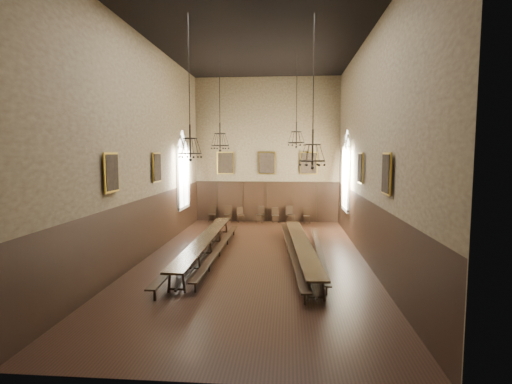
# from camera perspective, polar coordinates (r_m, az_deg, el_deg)

# --- Properties ---
(floor) EXTENTS (9.00, 18.00, 0.02)m
(floor) POSITION_cam_1_polar(r_m,az_deg,el_deg) (16.68, -0.20, -9.49)
(floor) COLOR black
(floor) RESTS_ON ground
(ceiling) EXTENTS (9.00, 18.00, 0.02)m
(ceiling) POSITION_cam_1_polar(r_m,az_deg,el_deg) (16.77, -0.22, 21.81)
(ceiling) COLOR black
(ceiling) RESTS_ON ground
(wall_back) EXTENTS (9.00, 0.02, 9.00)m
(wall_back) POSITION_cam_1_polar(r_m,az_deg,el_deg) (25.09, 1.56, 5.99)
(wall_back) COLOR #847451
(wall_back) RESTS_ON ground
(wall_front) EXTENTS (9.00, 0.02, 9.00)m
(wall_front) POSITION_cam_1_polar(r_m,az_deg,el_deg) (7.17, -6.42, 6.90)
(wall_front) COLOR #847451
(wall_front) RESTS_ON ground
(wall_left) EXTENTS (0.02, 18.00, 9.00)m
(wall_left) POSITION_cam_1_polar(r_m,az_deg,el_deg) (17.09, -15.54, 5.96)
(wall_left) COLOR #847451
(wall_left) RESTS_ON ground
(wall_right) EXTENTS (0.02, 18.00, 9.00)m
(wall_right) POSITION_cam_1_polar(r_m,az_deg,el_deg) (16.35, 15.83, 5.98)
(wall_right) COLOR #847451
(wall_right) RESTS_ON ground
(wainscot_panelling) EXTENTS (9.00, 18.00, 2.50)m
(wainscot_panelling) POSITION_cam_1_polar(r_m,az_deg,el_deg) (16.39, -0.21, -5.23)
(wainscot_panelling) COLOR black
(wainscot_panelling) RESTS_ON floor
(table_left) EXTENTS (0.80, 10.05, 0.78)m
(table_left) POSITION_cam_1_polar(r_m,az_deg,el_deg) (17.14, -7.23, -7.73)
(table_left) COLOR black
(table_left) RESTS_ON floor
(table_right) EXTENTS (1.32, 9.75, 0.76)m
(table_right) POSITION_cam_1_polar(r_m,az_deg,el_deg) (16.31, 6.51, -8.46)
(table_right) COLOR black
(table_right) RESTS_ON floor
(bench_left_outer) EXTENTS (0.50, 10.68, 0.48)m
(bench_left_outer) POSITION_cam_1_polar(r_m,az_deg,el_deg) (16.97, -9.12, -8.19)
(bench_left_outer) COLOR black
(bench_left_outer) RESTS_ON floor
(bench_left_inner) EXTENTS (0.29, 9.48, 0.43)m
(bench_left_inner) POSITION_cam_1_polar(r_m,az_deg,el_deg) (16.97, -5.24, -8.26)
(bench_left_inner) COLOR black
(bench_left_inner) RESTS_ON floor
(bench_right_inner) EXTENTS (1.07, 10.78, 0.49)m
(bench_right_inner) POSITION_cam_1_polar(r_m,az_deg,el_deg) (16.57, 5.12, -8.47)
(bench_right_inner) COLOR black
(bench_right_inner) RESTS_ON floor
(bench_right_outer) EXTENTS (0.47, 9.02, 0.41)m
(bench_right_outer) POSITION_cam_1_polar(r_m,az_deg,el_deg) (16.65, 9.02, -8.63)
(bench_right_outer) COLOR black
(bench_right_outer) RESTS_ON floor
(chair_0) EXTENTS (0.45, 0.45, 0.99)m
(chair_0) POSITION_cam_1_polar(r_m,az_deg,el_deg) (25.38, -6.29, -3.57)
(chair_0) COLOR black
(chair_0) RESTS_ON floor
(chair_1) EXTENTS (0.50, 0.50, 1.02)m
(chair_1) POSITION_cam_1_polar(r_m,az_deg,el_deg) (25.13, -4.01, -3.62)
(chair_1) COLOR black
(chair_1) RESTS_ON floor
(chair_2) EXTENTS (0.53, 0.53, 0.94)m
(chair_2) POSITION_cam_1_polar(r_m,az_deg,el_deg) (25.12, -2.22, -3.67)
(chair_2) COLOR black
(chair_2) RESTS_ON floor
(chair_3) EXTENTS (0.56, 0.56, 1.00)m
(chair_3) POSITION_cam_1_polar(r_m,az_deg,el_deg) (25.01, 0.60, -3.66)
(chair_3) COLOR black
(chair_3) RESTS_ON floor
(chair_4) EXTENTS (0.48, 0.48, 0.92)m
(chair_4) POSITION_cam_1_polar(r_m,az_deg,el_deg) (24.96, 2.79, -3.74)
(chair_4) COLOR black
(chair_4) RESTS_ON floor
(chair_5) EXTENTS (0.57, 0.57, 1.04)m
(chair_5) POSITION_cam_1_polar(r_m,az_deg,el_deg) (24.93, 4.92, -3.69)
(chair_5) COLOR black
(chair_5) RESTS_ON floor
(chair_6) EXTENTS (0.41, 0.41, 0.92)m
(chair_6) POSITION_cam_1_polar(r_m,az_deg,el_deg) (24.94, 7.28, -3.79)
(chair_6) COLOR black
(chair_6) RESTS_ON floor
(chandelier_back_left) EXTENTS (0.87, 0.87, 4.47)m
(chandelier_back_left) POSITION_cam_1_polar(r_m,az_deg,el_deg) (19.11, -5.17, 7.50)
(chandelier_back_left) COLOR black
(chandelier_back_left) RESTS_ON ceiling
(chandelier_back_right) EXTENTS (0.78, 0.78, 4.32)m
(chandelier_back_right) POSITION_cam_1_polar(r_m,az_deg,el_deg) (19.01, 5.78, 7.98)
(chandelier_back_right) COLOR black
(chandelier_back_right) RESTS_ON ceiling
(chandelier_front_left) EXTENTS (0.80, 0.80, 4.83)m
(chandelier_front_left) POSITION_cam_1_polar(r_m,az_deg,el_deg) (14.01, -9.39, 6.84)
(chandelier_front_left) COLOR black
(chandelier_front_left) RESTS_ON ceiling
(chandelier_front_right) EXTENTS (0.88, 0.88, 5.10)m
(chandelier_front_right) POSITION_cam_1_polar(r_m,az_deg,el_deg) (14.01, 8.08, 5.75)
(chandelier_front_right) COLOR black
(chandelier_front_right) RESTS_ON ceiling
(portrait_back_0) EXTENTS (1.10, 0.12, 1.40)m
(portrait_back_0) POSITION_cam_1_polar(r_m,az_deg,el_deg) (25.25, -4.38, 4.16)
(portrait_back_0) COLOR #B48E2B
(portrait_back_0) RESTS_ON wall_back
(portrait_back_1) EXTENTS (1.10, 0.12, 1.40)m
(portrait_back_1) POSITION_cam_1_polar(r_m,az_deg,el_deg) (24.97, 1.54, 4.16)
(portrait_back_1) COLOR #B48E2B
(portrait_back_1) RESTS_ON wall_back
(portrait_back_2) EXTENTS (1.10, 0.12, 1.40)m
(portrait_back_2) POSITION_cam_1_polar(r_m,az_deg,el_deg) (24.96, 7.52, 4.11)
(portrait_back_2) COLOR #B48E2B
(portrait_back_2) RESTS_ON wall_back
(portrait_left_0) EXTENTS (0.12, 1.00, 1.30)m
(portrait_left_0) POSITION_cam_1_polar(r_m,az_deg,el_deg) (18.00, -13.99, 3.43)
(portrait_left_0) COLOR #B48E2B
(portrait_left_0) RESTS_ON wall_left
(portrait_left_1) EXTENTS (0.12, 1.00, 1.30)m
(portrait_left_1) POSITION_cam_1_polar(r_m,az_deg,el_deg) (13.81, -19.96, 2.64)
(portrait_left_1) COLOR #B48E2B
(portrait_left_1) RESTS_ON wall_left
(portrait_right_0) EXTENTS (0.12, 1.00, 1.30)m
(portrait_right_0) POSITION_cam_1_polar(r_m,az_deg,el_deg) (17.32, 14.70, 3.33)
(portrait_right_0) COLOR #B48E2B
(portrait_right_0) RESTS_ON wall_right
(portrait_right_1) EXTENTS (0.12, 1.00, 1.30)m
(portrait_right_1) POSITION_cam_1_polar(r_m,az_deg,el_deg) (12.91, 18.16, 2.52)
(portrait_right_1) COLOR #B48E2B
(portrait_right_1) RESTS_ON wall_right
(window_right) EXTENTS (0.20, 2.20, 4.60)m
(window_right) POSITION_cam_1_polar(r_m,az_deg,el_deg) (21.78, 12.77, 3.02)
(window_right) COLOR white
(window_right) RESTS_ON wall_right
(window_left) EXTENTS (0.20, 2.20, 4.60)m
(window_left) POSITION_cam_1_polar(r_m,az_deg,el_deg) (22.33, -10.40, 3.12)
(window_left) COLOR white
(window_left) RESTS_ON wall_left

